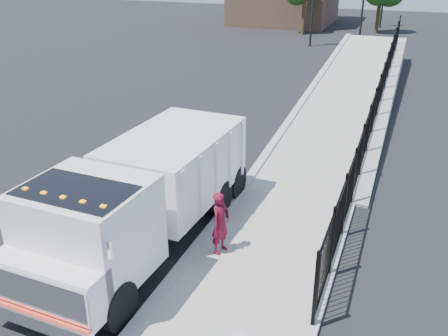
% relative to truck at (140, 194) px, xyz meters
% --- Properties ---
extents(ground, '(120.00, 120.00, 0.00)m').
position_rel_truck_xyz_m(ground, '(1.41, 0.46, -1.62)').
color(ground, black).
rests_on(ground, ground).
extents(sidewalk, '(3.55, 12.00, 0.12)m').
position_rel_truck_xyz_m(sidewalk, '(3.34, -1.54, -1.56)').
color(sidewalk, '#9E998E').
rests_on(sidewalk, ground).
extents(curb, '(0.30, 12.00, 0.16)m').
position_rel_truck_xyz_m(curb, '(1.41, -1.54, -1.54)').
color(curb, '#ADAAA3').
rests_on(curb, ground).
extents(ramp, '(3.95, 24.06, 3.19)m').
position_rel_truck_xyz_m(ramp, '(3.54, 16.46, -1.62)').
color(ramp, '#9E998E').
rests_on(ramp, ground).
extents(iron_fence, '(0.10, 28.00, 1.80)m').
position_rel_truck_xyz_m(iron_fence, '(4.96, 12.46, -0.72)').
color(iron_fence, black).
rests_on(iron_fence, ground).
extents(truck, '(3.10, 8.52, 2.88)m').
position_rel_truck_xyz_m(truck, '(0.00, 0.00, 0.00)').
color(truck, black).
rests_on(truck, ground).
extents(worker, '(0.53, 0.70, 1.71)m').
position_rel_truck_xyz_m(worker, '(2.10, 0.39, -0.64)').
color(worker, maroon).
rests_on(worker, sidewalk).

